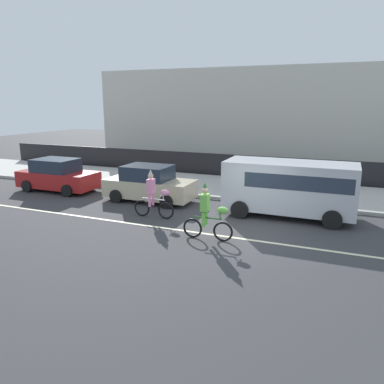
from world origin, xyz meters
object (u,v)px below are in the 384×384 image
object	(u,v)px
parade_cyclist_lime	(208,215)
parked_car_beige	(149,184)
parade_cyclist_pink	(154,197)
parked_van_silver	(291,185)
parked_car_red	(58,176)

from	to	relation	value
parade_cyclist_lime	parked_car_beige	bearing A→B (deg)	138.73
parade_cyclist_pink	parade_cyclist_lime	distance (m)	3.16
parade_cyclist_pink	parked_van_silver	world-z (taller)	parked_van_silver
parked_car_beige	parade_cyclist_pink	bearing A→B (deg)	-57.45
parade_cyclist_pink	parade_cyclist_lime	size ratio (longest dim) A/B	1.00
parade_cyclist_pink	parade_cyclist_lime	bearing A→B (deg)	-27.83
parade_cyclist_lime	parked_van_silver	bearing A→B (deg)	60.07
parked_van_silver	parade_cyclist_lime	bearing A→B (deg)	-119.93
parked_van_silver	parked_car_beige	bearing A→B (deg)	179.94
parade_cyclist_lime	parked_car_red	size ratio (longest dim) A/B	0.47
parade_cyclist_lime	parked_car_red	world-z (taller)	parade_cyclist_lime
parked_car_beige	parade_cyclist_lime	bearing A→B (deg)	-41.27
parade_cyclist_lime	parked_car_beige	world-z (taller)	parade_cyclist_lime
parade_cyclist_lime	parked_car_beige	xyz separation A→B (m)	(-4.21, 3.69, -0.06)
parade_cyclist_lime	parked_van_silver	distance (m)	4.27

